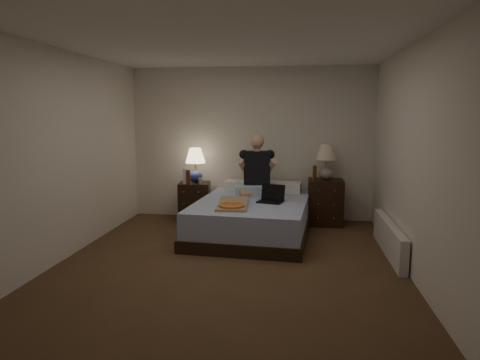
# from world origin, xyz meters

# --- Properties ---
(floor) EXTENTS (4.00, 4.50, 0.00)m
(floor) POSITION_xyz_m (0.00, 0.00, 0.00)
(floor) COLOR brown
(floor) RESTS_ON ground
(ceiling) EXTENTS (4.00, 4.50, 0.00)m
(ceiling) POSITION_xyz_m (0.00, 0.00, 2.50)
(ceiling) COLOR white
(ceiling) RESTS_ON ground
(wall_back) EXTENTS (4.00, 0.00, 2.50)m
(wall_back) POSITION_xyz_m (0.00, 2.25, 1.25)
(wall_back) COLOR silver
(wall_back) RESTS_ON ground
(wall_front) EXTENTS (4.00, 0.00, 2.50)m
(wall_front) POSITION_xyz_m (0.00, -2.25, 1.25)
(wall_front) COLOR silver
(wall_front) RESTS_ON ground
(wall_left) EXTENTS (0.00, 4.50, 2.50)m
(wall_left) POSITION_xyz_m (-2.00, 0.00, 1.25)
(wall_left) COLOR silver
(wall_left) RESTS_ON ground
(wall_right) EXTENTS (0.00, 4.50, 2.50)m
(wall_right) POSITION_xyz_m (2.00, 0.00, 1.25)
(wall_right) COLOR silver
(wall_right) RESTS_ON ground
(bed) EXTENTS (1.69, 2.16, 0.51)m
(bed) POSITION_xyz_m (0.14, 1.18, 0.26)
(bed) COLOR #5C74B9
(bed) RESTS_ON floor
(nightstand_left) EXTENTS (0.54, 0.50, 0.64)m
(nightstand_left) POSITION_xyz_m (-0.88, 1.89, 0.32)
(nightstand_left) COLOR black
(nightstand_left) RESTS_ON floor
(nightstand_right) EXTENTS (0.56, 0.50, 0.71)m
(nightstand_right) POSITION_xyz_m (1.22, 1.97, 0.36)
(nightstand_right) COLOR black
(nightstand_right) RESTS_ON floor
(lamp_left) EXTENTS (0.41, 0.41, 0.56)m
(lamp_left) POSITION_xyz_m (-0.87, 1.93, 0.92)
(lamp_left) COLOR #293C99
(lamp_left) RESTS_ON nightstand_left
(lamp_right) EXTENTS (0.41, 0.41, 0.56)m
(lamp_right) POSITION_xyz_m (1.22, 1.99, 0.99)
(lamp_right) COLOR gray
(lamp_right) RESTS_ON nightstand_right
(water_bottle) EXTENTS (0.07, 0.07, 0.25)m
(water_bottle) POSITION_xyz_m (-0.99, 1.74, 0.76)
(water_bottle) COLOR white
(water_bottle) RESTS_ON nightstand_left
(soda_can) EXTENTS (0.07, 0.07, 0.10)m
(soda_can) POSITION_xyz_m (-0.75, 1.74, 0.69)
(soda_can) COLOR #A3A39F
(soda_can) RESTS_ON nightstand_left
(beer_bottle_left) EXTENTS (0.06, 0.06, 0.23)m
(beer_bottle_left) POSITION_xyz_m (-0.94, 1.71, 0.75)
(beer_bottle_left) COLOR #60210D
(beer_bottle_left) RESTS_ON nightstand_left
(beer_bottle_right) EXTENTS (0.06, 0.06, 0.23)m
(beer_bottle_right) POSITION_xyz_m (1.04, 1.90, 0.83)
(beer_bottle_right) COLOR #51270B
(beer_bottle_right) RESTS_ON nightstand_right
(person) EXTENTS (0.72, 0.59, 0.93)m
(person) POSITION_xyz_m (0.16, 1.61, 0.98)
(person) COLOR black
(person) RESTS_ON bed
(laptop) EXTENTS (0.40, 0.36, 0.24)m
(laptop) POSITION_xyz_m (0.41, 1.08, 0.63)
(laptop) COLOR black
(laptop) RESTS_ON bed
(pizza_box) EXTENTS (0.46, 0.79, 0.08)m
(pizza_box) POSITION_xyz_m (-0.07, 0.60, 0.55)
(pizza_box) COLOR tan
(pizza_box) RESTS_ON bed
(radiator) EXTENTS (0.10, 1.60, 0.40)m
(radiator) POSITION_xyz_m (1.93, 0.57, 0.20)
(radiator) COLOR silver
(radiator) RESTS_ON floor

